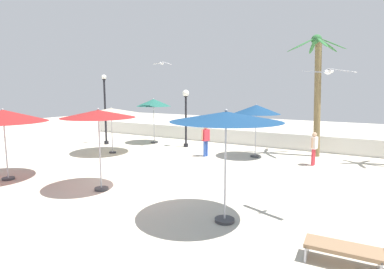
% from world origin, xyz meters
% --- Properties ---
extents(ground_plane, '(56.00, 56.00, 0.00)m').
position_xyz_m(ground_plane, '(0.00, 0.00, 0.00)').
color(ground_plane, beige).
extents(boundary_wall, '(25.20, 0.30, 0.91)m').
position_xyz_m(boundary_wall, '(0.00, 9.55, 0.45)').
color(boundary_wall, silver).
rests_on(boundary_wall, ground_plane).
extents(patio_umbrella_0, '(2.40, 2.40, 2.72)m').
position_xyz_m(patio_umbrella_0, '(1.95, 6.41, 2.43)').
color(patio_umbrella_0, '#333338').
rests_on(patio_umbrella_0, ground_plane).
extents(patio_umbrella_1, '(2.47, 2.47, 2.83)m').
position_xyz_m(patio_umbrella_1, '(-0.74, -1.49, 2.60)').
color(patio_umbrella_1, '#333338').
rests_on(patio_umbrella_1, ground_plane).
extents(patio_umbrella_2, '(3.18, 3.18, 2.51)m').
position_xyz_m(patio_umbrella_2, '(-5.08, 3.36, 2.29)').
color(patio_umbrella_2, '#333338').
rests_on(patio_umbrella_2, ground_plane).
extents(patio_umbrella_3, '(2.85, 2.85, 2.95)m').
position_xyz_m(patio_umbrella_3, '(4.02, -1.68, 2.73)').
color(patio_umbrella_3, '#333338').
rests_on(patio_umbrella_3, ground_plane).
extents(patio_umbrella_4, '(3.15, 3.15, 2.74)m').
position_xyz_m(patio_umbrella_4, '(-4.77, -2.45, 2.45)').
color(patio_umbrella_4, '#333338').
rests_on(patio_umbrella_4, ground_plane).
extents(patio_umbrella_5, '(2.22, 2.22, 2.89)m').
position_xyz_m(patio_umbrella_5, '(-5.17, 7.16, 2.60)').
color(patio_umbrella_5, '#333338').
rests_on(patio_umbrella_5, ground_plane).
extents(palm_tree_0, '(2.83, 2.61, 6.17)m').
position_xyz_m(palm_tree_0, '(4.46, 8.25, 3.77)').
color(palm_tree_0, olive).
rests_on(palm_tree_0, ground_plane).
extents(lamp_post_0, '(0.39, 0.39, 3.43)m').
position_xyz_m(lamp_post_0, '(-2.65, 7.03, 2.22)').
color(lamp_post_0, black).
rests_on(lamp_post_0, ground_plane).
extents(lamp_post_1, '(0.31, 0.31, 4.36)m').
position_xyz_m(lamp_post_1, '(-7.51, 5.24, 2.39)').
color(lamp_post_1, black).
rests_on(lamp_post_1, ground_plane).
extents(lounge_chair_0, '(1.92, 0.67, 0.84)m').
position_xyz_m(lounge_chair_0, '(7.13, -2.34, 0.39)').
color(lounge_chair_0, '#B7B7BC').
rests_on(lounge_chair_0, ground_plane).
extents(guest_0, '(0.35, 0.53, 1.64)m').
position_xyz_m(guest_0, '(-0.30, 5.21, 0.99)').
color(guest_0, '#3359B2').
rests_on(guest_0, ground_plane).
extents(guest_1, '(0.30, 0.55, 1.53)m').
position_xyz_m(guest_1, '(4.84, 6.03, 0.92)').
color(guest_1, '#D8333F').
rests_on(guest_1, ground_plane).
extents(seagull_0, '(1.32, 0.62, 0.15)m').
position_xyz_m(seagull_0, '(6.13, -0.21, 3.88)').
color(seagull_0, white).
extents(seagull_1, '(1.23, 0.38, 0.20)m').
position_xyz_m(seagull_1, '(-3.93, 6.43, 4.97)').
color(seagull_1, white).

